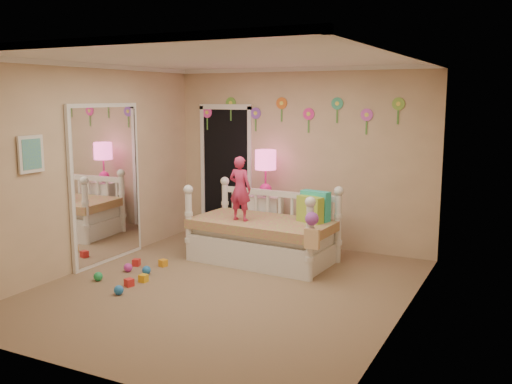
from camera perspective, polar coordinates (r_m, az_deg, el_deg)
The scene contains 18 objects.
floor at distance 6.64m, azimuth -3.14°, elevation -9.69°, with size 4.00×4.50×0.01m, color #7F684C.
ceiling at distance 6.28m, azimuth -3.36°, elevation 13.32°, with size 4.00×4.50×0.01m, color white.
back_wall at distance 8.34m, azimuth 4.48°, elevation 3.43°, with size 4.00×0.01×2.60m, color tan.
left_wall at distance 7.52m, azimuth -16.60°, elevation 2.39°, with size 0.01×4.50×2.60m, color tan.
right_wall at distance 5.62m, azimuth 14.75°, elevation 0.16°, with size 0.01×4.50×2.60m, color tan.
crown_molding at distance 6.28m, azimuth -3.36°, elevation 13.05°, with size 4.00×4.50×0.06m, color white, non-canonical shape.
daybed at distance 7.57m, azimuth 0.69°, elevation -3.21°, with size 1.89×1.02×1.02m, color white, non-canonical shape.
pillow_turquoise at distance 7.51m, azimuth 5.98°, elevation -1.39°, with size 0.39×0.14×0.39m, color #24B58E.
pillow_lime at distance 7.40m, azimuth 5.45°, elevation -1.75°, with size 0.36×0.13×0.34m, color #9EC43B.
child at distance 7.44m, azimuth -1.61°, elevation 0.35°, with size 0.31×0.20×0.85m, color #CA2E5D.
nightstand at distance 8.37m, azimuth 0.95°, elevation -2.93°, with size 0.45×0.34×0.75m, color white.
table_lamp at distance 8.23m, azimuth 0.97°, elevation 2.67°, with size 0.31×0.31×0.67m.
closet_doorway at distance 8.90m, azimuth -3.05°, elevation 2.11°, with size 0.90×0.04×2.07m, color black.
flower_decals at distance 8.32m, azimuth 3.93°, elevation 7.84°, with size 3.40×0.02×0.50m, color #B2668C, non-canonical shape.
mirror_closet at distance 7.74m, azimuth -14.78°, elevation 0.80°, with size 0.07×1.30×2.10m, color white.
wall_picture at distance 6.85m, azimuth -21.66°, elevation 3.55°, with size 0.05×0.34×0.42m, color white.
hanging_bag at distance 6.70m, azimuth 5.54°, elevation -3.97°, with size 0.20×0.16×0.36m, color beige, non-canonical shape.
toy_scatter at distance 7.25m, azimuth -13.13°, elevation -7.80°, with size 0.80×1.30×0.11m, color #996666, non-canonical shape.
Camera 1 is at (3.12, -5.43, 2.19)m, focal length 39.86 mm.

